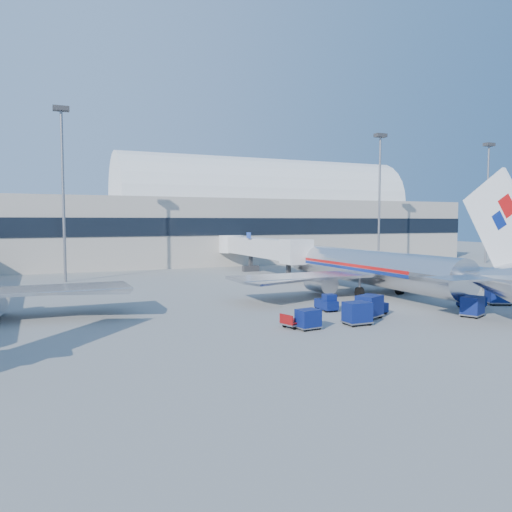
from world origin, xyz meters
name	(u,v)px	position (x,y,z in m)	size (l,w,h in m)	color
ground	(315,308)	(0.00, 0.00, 0.00)	(260.00, 260.00, 0.00)	gray
terminal	(95,223)	(-13.60, 55.96, 7.52)	(170.00, 28.15, 21.00)	#B2AA9E
airliner_main	(374,268)	(10.00, 4.51, 2.93)	(32.00, 37.26, 12.07)	silver
jetbridge_near	(256,247)	(7.60, 30.81, 3.93)	(4.40, 27.50, 6.25)	silver
mast_west	(63,168)	(-20.00, 30.00, 14.79)	(2.00, 1.20, 22.60)	slate
mast_east	(380,181)	(30.00, 30.00, 14.79)	(2.00, 1.20, 22.60)	slate
mast_far_east	(488,185)	(55.00, 30.00, 14.79)	(2.00, 1.20, 22.60)	slate
barrier_near	(448,289)	(18.00, 2.00, 0.45)	(3.00, 0.55, 0.90)	#9E9E96
barrier_mid	(470,288)	(21.30, 2.00, 0.45)	(3.00, 0.55, 0.90)	#9E9E96
barrier_far	(492,286)	(24.60, 2.00, 0.45)	(3.00, 0.55, 0.90)	#9E9E96
tug_lead	(372,306)	(2.84, -4.77, 0.72)	(2.52, 1.43, 1.58)	#0B1754
tug_right	(471,300)	(13.18, -5.64, 0.73)	(2.55, 1.45, 1.60)	#0B1754
tug_left	(327,303)	(0.22, -1.69, 0.70)	(1.23, 2.38, 1.54)	#0B1754
cart_train_a	(369,306)	(1.59, -6.04, 1.00)	(2.61, 2.36, 1.88)	#0B1754
cart_train_b	(357,313)	(-0.88, -7.87, 0.94)	(2.01, 1.53, 1.77)	#0B1754
cart_train_c	(308,319)	(-5.11, -7.77, 0.80)	(1.84, 1.50, 1.49)	#0B1754
cart_solo_near	(472,306)	(9.81, -8.98, 0.91)	(2.37, 2.14, 1.71)	#0B1754
cart_solo_far	(498,294)	(16.83, -5.54, 1.00)	(2.61, 2.38, 1.87)	#0B1754
cart_open_red	(296,322)	(-5.62, -6.77, 0.39)	(2.33, 1.94, 0.54)	slate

